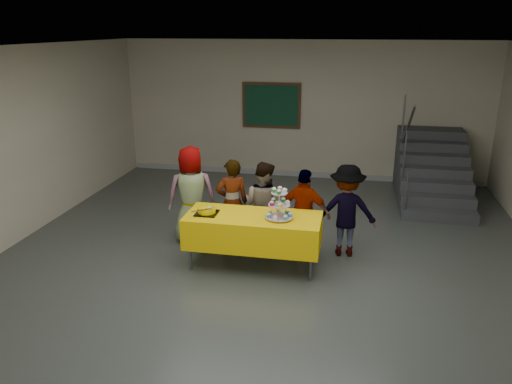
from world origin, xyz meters
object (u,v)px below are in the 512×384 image
(bake_table, at_px, (253,230))
(schoolchild_d, at_px, (304,213))
(bear_cake, at_px, (207,210))
(staircase, at_px, (431,173))
(noticeboard, at_px, (271,105))
(schoolchild_b, at_px, (232,203))
(schoolchild_c, at_px, (263,205))
(schoolchild_e, at_px, (346,211))
(cupcake_stand, at_px, (279,207))
(schoolchild_a, at_px, (192,195))

(bake_table, xyz_separation_m, schoolchild_d, (0.66, 0.51, 0.11))
(bear_cake, bearing_deg, staircase, 47.12)
(noticeboard, bearing_deg, schoolchild_b, -89.33)
(schoolchild_c, relative_size, schoolchild_e, 0.98)
(cupcake_stand, bearing_deg, noticeboard, 100.88)
(bake_table, relative_size, schoolchild_b, 1.37)
(schoolchild_b, distance_m, schoolchild_d, 1.15)
(schoolchild_e, bearing_deg, schoolchild_c, -6.50)
(cupcake_stand, xyz_separation_m, schoolchild_d, (0.29, 0.55, -0.28))
(schoolchild_a, height_order, schoolchild_e, schoolchild_a)
(schoolchild_b, height_order, staircase, staircase)
(cupcake_stand, height_order, staircase, staircase)
(noticeboard, bearing_deg, staircase, -13.89)
(bake_table, bearing_deg, schoolchild_d, 37.52)
(cupcake_stand, relative_size, schoolchild_c, 0.33)
(schoolchild_c, bearing_deg, schoolchild_a, 22.20)
(cupcake_stand, height_order, schoolchild_b, schoolchild_b)
(cupcake_stand, bearing_deg, schoolchild_c, 115.33)
(staircase, bearing_deg, schoolchild_c, -133.22)
(bear_cake, distance_m, schoolchild_a, 0.90)
(schoolchild_d, relative_size, noticeboard, 1.02)
(cupcake_stand, xyz_separation_m, noticeboard, (-0.89, 4.61, 0.66))
(cupcake_stand, relative_size, schoolchild_a, 0.29)
(bear_cake, height_order, schoolchild_d, schoolchild_d)
(schoolchild_b, xyz_separation_m, schoolchild_c, (0.49, 0.01, -0.01))
(schoolchild_a, distance_m, schoolchild_c, 1.14)
(schoolchild_e, bearing_deg, schoolchild_d, 9.71)
(cupcake_stand, xyz_separation_m, schoolchild_b, (-0.84, 0.74, -0.26))
(cupcake_stand, relative_size, bear_cake, 1.24)
(schoolchild_e, distance_m, staircase, 3.47)
(staircase, distance_m, noticeboard, 3.65)
(schoolchild_b, xyz_separation_m, staircase, (3.33, 3.04, -0.20))
(schoolchild_a, distance_m, staircase, 5.01)
(staircase, bearing_deg, schoolchild_d, -124.29)
(bake_table, relative_size, cupcake_stand, 4.22)
(schoolchild_d, bearing_deg, bake_table, 50.81)
(schoolchild_a, distance_m, schoolchild_d, 1.80)
(bear_cake, bearing_deg, schoolchild_a, 121.64)
(schoolchild_a, relative_size, staircase, 0.64)
(schoolchild_b, height_order, noticeboard, noticeboard)
(cupcake_stand, distance_m, schoolchild_e, 1.16)
(schoolchild_c, bearing_deg, bake_table, 111.67)
(schoolchild_e, bearing_deg, bear_cake, 15.94)
(schoolchild_d, xyz_separation_m, staircase, (2.20, 3.22, -0.17))
(bake_table, xyz_separation_m, schoolchild_a, (-1.13, 0.72, 0.21))
(schoolchild_c, xyz_separation_m, staircase, (2.85, 3.03, -0.19))
(bake_table, relative_size, schoolchild_c, 1.39)
(schoolchild_a, xyz_separation_m, noticeboard, (0.61, 3.85, 0.83))
(noticeboard, bearing_deg, cupcake_stand, -79.12)
(schoolchild_e, bearing_deg, staircase, -121.91)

